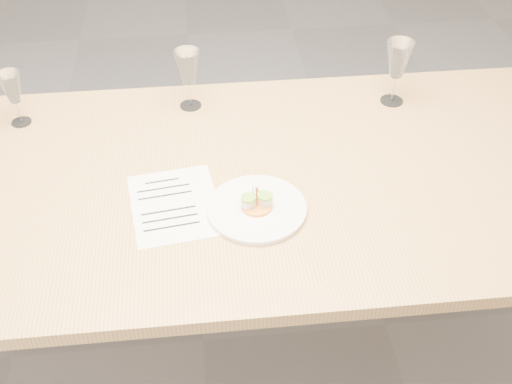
{
  "coord_description": "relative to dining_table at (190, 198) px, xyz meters",
  "views": [
    {
      "loc": [
        0.04,
        -1.39,
        1.91
      ],
      "look_at": [
        0.18,
        -0.13,
        0.8
      ],
      "focal_mm": 45.0,
      "sensor_mm": 36.0,
      "label": 1
    }
  ],
  "objects": [
    {
      "name": "wine_glass_2",
      "position": [
        0.02,
        0.37,
        0.21
      ],
      "size": [
        0.08,
        0.08,
        0.2
      ],
      "color": "white",
      "rests_on": "dining_table"
    },
    {
      "name": "wine_glass_3",
      "position": [
        0.67,
        0.33,
        0.22
      ],
      "size": [
        0.09,
        0.09,
        0.21
      ],
      "color": "white",
      "rests_on": "dining_table"
    },
    {
      "name": "recipe_sheet",
      "position": [
        -0.04,
        -0.1,
        0.07
      ],
      "size": [
        0.27,
        0.32,
        0.0
      ],
      "rotation": [
        0.0,
        0.0,
        0.14
      ],
      "color": "white",
      "rests_on": "dining_table"
    },
    {
      "name": "wine_glass_1",
      "position": [
        -0.51,
        0.33,
        0.19
      ],
      "size": [
        0.07,
        0.07,
        0.18
      ],
      "color": "white",
      "rests_on": "dining_table"
    },
    {
      "name": "dinner_plate",
      "position": [
        0.18,
        -0.15,
        0.08
      ],
      "size": [
        0.26,
        0.26,
        0.07
      ],
      "rotation": [
        0.0,
        0.0,
        -0.29
      ],
      "color": "white",
      "rests_on": "dining_table"
    },
    {
      "name": "ground",
      "position": [
        0.0,
        0.0,
        -0.68
      ],
      "size": [
        7.0,
        7.0,
        0.0
      ],
      "primitive_type": "plane",
      "color": "slate",
      "rests_on": "ground"
    },
    {
      "name": "dining_table",
      "position": [
        0.0,
        0.0,
        0.0
      ],
      "size": [
        2.4,
        1.0,
        0.75
      ],
      "color": "tan",
      "rests_on": "ground"
    }
  ]
}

